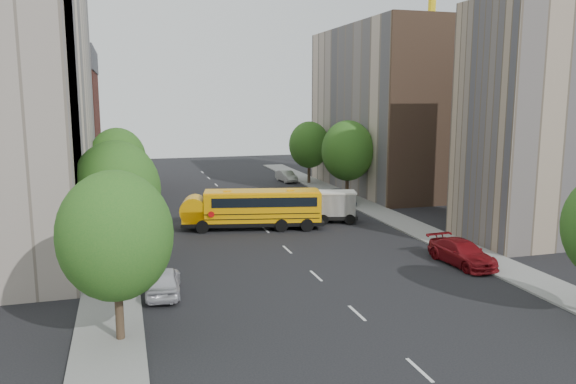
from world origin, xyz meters
name	(u,v)px	position (x,y,z in m)	size (l,w,h in m)	color
ground	(279,242)	(0.00, 0.00, 0.00)	(120.00, 120.00, 0.00)	black
sidewalk_left	(113,236)	(-11.50, 5.00, 0.06)	(3.00, 80.00, 0.12)	slate
sidewalk_right	(392,218)	(11.50, 5.00, 0.06)	(3.00, 80.00, 0.12)	slate
lane_markings	(249,215)	(0.00, 10.00, 0.01)	(0.15, 64.00, 0.01)	silver
building_left_cream	(10,102)	(-18.00, 6.00, 10.00)	(10.00, 26.00, 20.00)	beige
building_left_redbrick	(50,133)	(-18.00, 28.00, 6.50)	(10.00, 15.00, 13.00)	maroon
building_right_near	(540,124)	(18.00, -4.50, 8.50)	(10.00, 7.00, 17.00)	tan
building_right_far	(386,109)	(18.00, 20.00, 9.00)	(10.00, 22.00, 18.00)	beige
building_right_sidewall	(438,112)	(18.00, 9.00, 9.00)	(10.10, 0.30, 18.00)	brown
street_tree_0	(115,236)	(-11.00, -14.00, 4.64)	(4.80, 4.80, 7.41)	#38281C
street_tree_1	(116,191)	(-11.00, -4.00, 4.95)	(5.12, 5.12, 7.90)	#38281C
street_tree_2	(118,160)	(-11.00, 14.00, 4.83)	(4.99, 4.99, 7.71)	#38281C
street_tree_4	(348,151)	(11.00, 14.00, 5.08)	(5.25, 5.25, 8.10)	#38281C
street_tree_5	(309,145)	(11.00, 26.00, 4.70)	(4.86, 4.86, 7.51)	#38281C
school_bus	(252,207)	(-0.95, 4.78, 1.76)	(11.44, 4.82, 3.15)	black
safari_truck	(321,206)	(5.13, 5.47, 1.38)	(6.44, 3.68, 2.61)	black
parked_car_0	(163,281)	(-8.80, -8.65, 0.75)	(1.78, 4.41, 1.50)	silver
parked_car_1	(149,221)	(-8.80, 6.63, 0.75)	(1.59, 4.56, 1.50)	silver
parked_car_2	(142,193)	(-8.82, 19.75, 0.79)	(2.64, 5.72, 1.59)	black
parked_car_3	(462,253)	(9.49, -8.44, 0.76)	(2.13, 5.24, 1.52)	maroon
parked_car_4	(340,197)	(9.60, 12.35, 0.77)	(1.82, 4.53, 1.54)	#303A55
parked_car_5	(286,176)	(8.80, 28.25, 0.70)	(1.48, 4.25, 1.40)	#A6A6A0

